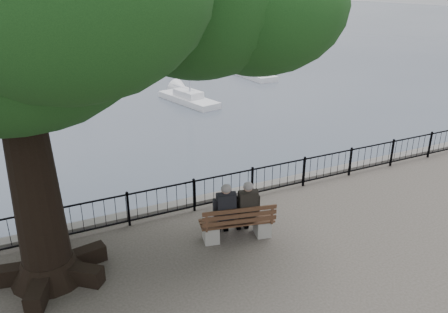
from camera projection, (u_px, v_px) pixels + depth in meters
harbor at (217, 211)px, 14.31m from camera, size 260.00×260.00×1.20m
railing at (224, 188)px, 13.49m from camera, size 22.06×0.06×1.00m
bench at (237, 226)px, 11.73m from camera, size 2.08×1.02×1.05m
person_left at (225, 212)px, 11.62m from camera, size 0.59×0.89×1.67m
person_right at (246, 210)px, 11.74m from camera, size 0.59×0.89×1.67m
lion_monument at (71, 28)px, 53.68m from camera, size 6.02×6.02×8.88m
sailboat_b at (10, 95)px, 29.50m from camera, size 2.60×4.76×10.40m
sailboat_c at (188, 98)px, 28.95m from camera, size 2.61×5.43×11.13m
sailboat_d at (251, 73)px, 36.94m from camera, size 1.89×5.90×10.68m
sailboat_f at (76, 70)px, 38.24m from camera, size 3.19×4.98×9.32m
sailboat_g at (167, 51)px, 48.16m from camera, size 2.48×6.21×11.88m
far_shore at (171, 0)px, 87.20m from camera, size 30.00×8.60×9.18m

